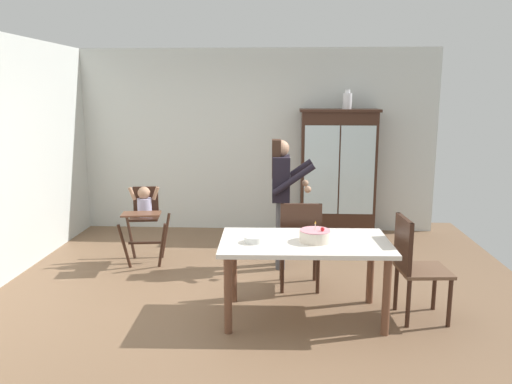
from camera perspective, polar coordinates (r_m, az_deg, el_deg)
name	(u,v)px	position (r m, az deg, el deg)	size (l,w,h in m)	color
ground_plane	(241,294)	(5.35, -1.73, -11.49)	(6.24, 6.24, 0.00)	brown
wall_back	(256,141)	(7.59, -0.04, 5.79)	(5.32, 0.06, 2.70)	silver
china_cabinet	(338,173)	(7.41, 9.20, 2.19)	(1.12, 0.48, 1.83)	#382116
ceramic_vase	(347,100)	(7.34, 10.27, 10.15)	(0.13, 0.13, 0.27)	white
high_chair_with_toddler	(145,211)	(6.26, -12.48, -2.08)	(0.65, 0.74, 0.95)	#382116
adult_person	(281,188)	(5.91, 2.89, 0.50)	(0.51, 0.49, 1.53)	#47474C
dining_table	(305,251)	(4.65, 5.52, -6.61)	(1.57, 0.92, 0.74)	silver
birthday_cake	(315,236)	(4.59, 6.69, -4.92)	(0.28, 0.28, 0.19)	beige
serving_bowl	(254,239)	(4.54, -0.23, -5.37)	(0.18, 0.18, 0.06)	silver
dining_chair_far_side	(300,240)	(5.30, 5.00, -5.37)	(0.45, 0.45, 0.96)	#382116
dining_chair_right_end	(413,261)	(4.85, 17.32, -7.44)	(0.47, 0.47, 0.96)	#382116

